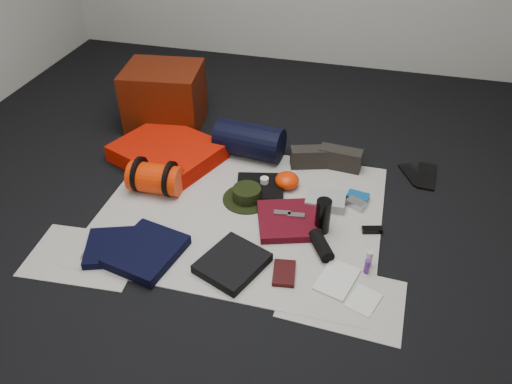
% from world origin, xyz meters
% --- Properties ---
extents(floor, '(4.50, 4.50, 0.02)m').
position_xyz_m(floor, '(0.00, 0.00, -0.01)').
color(floor, black).
rests_on(floor, ground).
extents(newspaper_mat, '(1.60, 1.30, 0.01)m').
position_xyz_m(newspaper_mat, '(0.00, 0.00, 0.00)').
color(newspaper_mat, silver).
rests_on(newspaper_mat, floor).
extents(newspaper_sheet_front_left, '(0.61, 0.44, 0.00)m').
position_xyz_m(newspaper_sheet_front_left, '(-0.70, -0.55, 0.00)').
color(newspaper_sheet_front_left, silver).
rests_on(newspaper_sheet_front_left, floor).
extents(newspaper_sheet_front_right, '(0.60, 0.43, 0.00)m').
position_xyz_m(newspaper_sheet_front_right, '(0.65, -0.50, 0.00)').
color(newspaper_sheet_front_right, silver).
rests_on(newspaper_sheet_front_right, floor).
extents(red_cabinet, '(0.58, 0.50, 0.44)m').
position_xyz_m(red_cabinet, '(-0.81, 0.86, 0.22)').
color(red_cabinet, '#521506').
rests_on(red_cabinet, floor).
extents(sleeping_pad, '(0.78, 0.72, 0.11)m').
position_xyz_m(sleeping_pad, '(-0.62, 0.40, 0.06)').
color(sleeping_pad, red).
rests_on(sleeping_pad, newspaper_mat).
extents(stuff_sack, '(0.32, 0.19, 0.18)m').
position_xyz_m(stuff_sack, '(-0.56, 0.07, 0.10)').
color(stuff_sack, red).
rests_on(stuff_sack, newspaper_mat).
extents(sack_strap_left, '(0.02, 0.22, 0.22)m').
position_xyz_m(sack_strap_left, '(-0.66, 0.07, 0.11)').
color(sack_strap_left, black).
rests_on(sack_strap_left, newspaper_mat).
extents(sack_strap_right, '(0.03, 0.22, 0.22)m').
position_xyz_m(sack_strap_right, '(-0.46, 0.07, 0.11)').
color(sack_strap_right, black).
rests_on(sack_strap_right, newspaper_mat).
extents(navy_duffel, '(0.47, 0.28, 0.23)m').
position_xyz_m(navy_duffel, '(-0.11, 0.59, 0.12)').
color(navy_duffel, black).
rests_on(navy_duffel, newspaper_mat).
extents(boonie_brim, '(0.30, 0.30, 0.01)m').
position_xyz_m(boonie_brim, '(0.00, 0.12, 0.01)').
color(boonie_brim, black).
rests_on(boonie_brim, newspaper_mat).
extents(boonie_crown, '(0.17, 0.17, 0.08)m').
position_xyz_m(boonie_crown, '(0.00, 0.12, 0.05)').
color(boonie_crown, black).
rests_on(boonie_crown, boonie_brim).
extents(hiking_boot_left, '(0.28, 0.17, 0.13)m').
position_xyz_m(hiking_boot_left, '(0.31, 0.57, 0.07)').
color(hiking_boot_left, black).
rests_on(hiking_boot_left, newspaper_mat).
extents(hiking_boot_right, '(0.28, 0.13, 0.14)m').
position_xyz_m(hiking_boot_right, '(0.50, 0.60, 0.07)').
color(hiking_boot_right, black).
rests_on(hiking_boot_right, newspaper_mat).
extents(flip_flop_left, '(0.18, 0.25, 0.01)m').
position_xyz_m(flip_flop_left, '(0.96, 0.63, 0.01)').
color(flip_flop_left, black).
rests_on(flip_flop_left, floor).
extents(flip_flop_right, '(0.12, 0.29, 0.02)m').
position_xyz_m(flip_flop_right, '(1.05, 0.63, 0.01)').
color(flip_flop_right, black).
rests_on(flip_flop_right, floor).
extents(trousers_navy_a, '(0.32, 0.34, 0.04)m').
position_xyz_m(trousers_navy_a, '(-0.59, -0.48, 0.03)').
color(trousers_navy_a, black).
rests_on(trousers_navy_a, newspaper_mat).
extents(trousers_navy_b, '(0.39, 0.42, 0.06)m').
position_xyz_m(trousers_navy_b, '(-0.38, -0.47, 0.03)').
color(trousers_navy_b, black).
rests_on(trousers_navy_b, newspaper_mat).
extents(trousers_charcoal, '(0.38, 0.40, 0.05)m').
position_xyz_m(trousers_charcoal, '(0.08, -0.43, 0.03)').
color(trousers_charcoal, black).
rests_on(trousers_charcoal, newspaper_mat).
extents(black_tshirt, '(0.34, 0.32, 0.03)m').
position_xyz_m(black_tshirt, '(0.05, 0.24, 0.02)').
color(black_tshirt, black).
rests_on(black_tshirt, newspaper_mat).
extents(red_shirt, '(0.42, 0.42, 0.04)m').
position_xyz_m(red_shirt, '(0.29, -0.03, 0.03)').
color(red_shirt, '#4E0813').
rests_on(red_shirt, newspaper_mat).
extents(orange_stuff_sack, '(0.19, 0.19, 0.10)m').
position_xyz_m(orange_stuff_sack, '(0.21, 0.30, 0.05)').
color(orange_stuff_sack, red).
rests_on(orange_stuff_sack, newspaper_mat).
extents(first_aid_pouch, '(0.23, 0.18, 0.06)m').
position_xyz_m(first_aid_pouch, '(0.46, 0.20, 0.03)').
color(first_aid_pouch, '#929991').
rests_on(first_aid_pouch, newspaper_mat).
extents(water_bottle, '(0.11, 0.11, 0.21)m').
position_xyz_m(water_bottle, '(0.48, -0.04, 0.11)').
color(water_bottle, black).
rests_on(water_bottle, newspaper_mat).
extents(speaker, '(0.16, 0.20, 0.07)m').
position_xyz_m(speaker, '(0.50, -0.20, 0.04)').
color(speaker, black).
rests_on(speaker, newspaper_mat).
extents(compact_camera, '(0.12, 0.11, 0.04)m').
position_xyz_m(compact_camera, '(0.64, 0.22, 0.03)').
color(compact_camera, '#A6A6AA').
rests_on(compact_camera, newspaper_mat).
extents(cyan_case, '(0.14, 0.10, 0.04)m').
position_xyz_m(cyan_case, '(0.65, 0.28, 0.03)').
color(cyan_case, navy).
rests_on(cyan_case, newspaper_mat).
extents(toiletry_purple, '(0.04, 0.04, 0.08)m').
position_xyz_m(toiletry_purple, '(0.74, -0.30, 0.05)').
color(toiletry_purple, '#552476').
rests_on(toiletry_purple, newspaper_mat).
extents(toiletry_clear, '(0.04, 0.04, 0.09)m').
position_xyz_m(toiletry_clear, '(0.75, -0.25, 0.05)').
color(toiletry_clear, beige).
rests_on(toiletry_clear, newspaper_mat).
extents(paperback_book, '(0.13, 0.18, 0.02)m').
position_xyz_m(paperback_book, '(0.35, -0.42, 0.02)').
color(paperback_book, black).
rests_on(paperback_book, newspaper_mat).
extents(map_booklet, '(0.22, 0.27, 0.01)m').
position_xyz_m(map_booklet, '(0.61, -0.39, 0.01)').
color(map_booklet, silver).
rests_on(map_booklet, newspaper_mat).
extents(map_printout, '(0.18, 0.20, 0.01)m').
position_xyz_m(map_printout, '(0.75, -0.49, 0.01)').
color(map_printout, silver).
rests_on(map_printout, newspaper_mat).
extents(sunglasses, '(0.12, 0.07, 0.03)m').
position_xyz_m(sunglasses, '(0.75, 0.02, 0.02)').
color(sunglasses, black).
rests_on(sunglasses, newspaper_mat).
extents(key_cluster, '(0.08, 0.08, 0.01)m').
position_xyz_m(key_cluster, '(-0.67, -0.54, 0.01)').
color(key_cluster, '#A6A6AA').
rests_on(key_cluster, newspaper_mat).
extents(tape_roll, '(0.05, 0.05, 0.04)m').
position_xyz_m(tape_roll, '(0.07, 0.27, 0.05)').
color(tape_roll, silver).
rests_on(tape_roll, black_tshirt).
extents(energy_bar_a, '(0.10, 0.05, 0.01)m').
position_xyz_m(energy_bar_a, '(0.25, -0.01, 0.06)').
color(energy_bar_a, '#A6A6AA').
rests_on(energy_bar_a, red_shirt).
extents(energy_bar_b, '(0.10, 0.05, 0.01)m').
position_xyz_m(energy_bar_b, '(0.33, -0.01, 0.06)').
color(energy_bar_b, '#A6A6AA').
rests_on(energy_bar_b, red_shirt).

